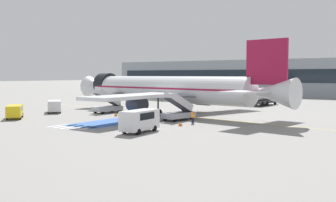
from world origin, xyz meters
The scene contains 21 objects.
ground_plane centered at (0.00, 0.00, 0.00)m, with size 600.00×600.00×0.00m, color gray.
apron_leadline_yellow centered at (0.78, -0.92, 0.00)m, with size 0.20×74.53×0.01m, color gold.
apron_stand_patch_blue centered at (0.78, -12.79, 0.00)m, with size 5.65×12.38×0.01m, color #2856A8.
apron_walkway_bar_0 centered at (-2.22, -19.23, 0.00)m, with size 0.44×3.60×0.01m, color silver.
apron_walkway_bar_1 centered at (-1.02, -19.23, 0.00)m, with size 0.44×3.60×0.01m, color silver.
apron_walkway_bar_2 centered at (0.18, -19.23, 0.00)m, with size 0.44×3.60×0.01m, color silver.
apron_walkway_bar_3 centered at (1.38, -19.23, 0.00)m, with size 0.44×3.60×0.01m, color silver.
apron_walkway_bar_4 centered at (2.58, -19.23, 0.00)m, with size 0.44×3.60×0.01m, color silver.
airliner centered at (1.41, -1.02, 3.89)m, with size 41.00×34.85×10.54m.
boarding_stairs_forward centered at (-8.20, -4.16, 0.99)m, with size 2.89×5.46×4.00m.
boarding_stairs_aft centered at (6.89, -6.44, 0.98)m, with size 2.89×5.46×3.97m.
fuel_tanker centered at (6.97, 24.63, 1.82)m, with size 3.19×8.88×3.58m.
service_van_0 centered at (-15.67, -8.69, 1.17)m, with size 5.25×4.85×1.94m.
service_van_1 centered at (9.45, -18.15, 1.41)m, with size 2.25×5.05×2.38m.
service_van_2 centered at (-13.17, -17.69, 1.14)m, with size 4.79×4.46×1.87m.
ground_crew_0 centered at (10.48, -8.80, 0.93)m, with size 0.48×0.35×1.63m.
ground_crew_1 centered at (1.61, -7.50, 1.04)m, with size 0.44×0.26×1.80m.
traffic_cone_0 centered at (-3.66, -7.28, 0.30)m, with size 0.53×0.53×0.59m.
traffic_cone_1 centered at (6.40, -11.18, 0.28)m, with size 0.49×0.49×0.55m.
traffic_cone_2 centered at (10.25, -11.33, 0.30)m, with size 0.55×0.55×0.61m.
terminal_building centered at (6.11, 62.80, 5.26)m, with size 128.26×12.10×10.51m.
Camera 1 is at (35.31, -50.82, 6.15)m, focal length 42.00 mm.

